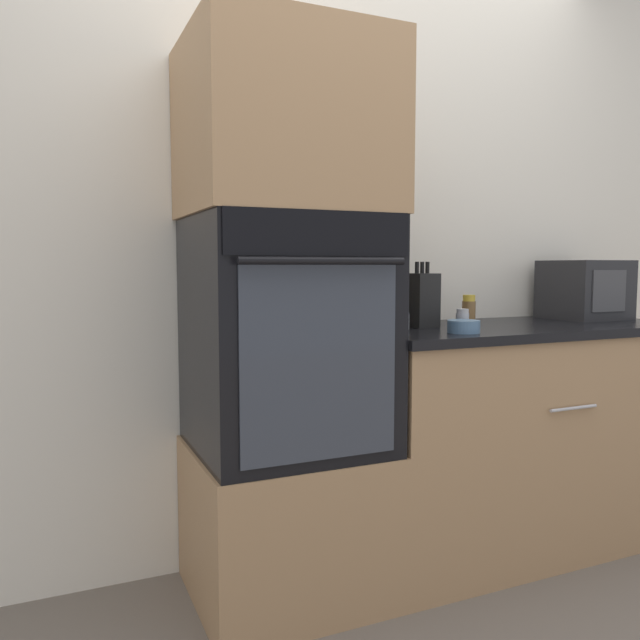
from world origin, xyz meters
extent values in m
plane|color=#6B6056|center=(0.00, 0.00, 0.00)|extent=(12.00, 12.00, 0.00)
cube|color=silver|center=(0.00, 0.63, 1.25)|extent=(8.00, 0.05, 2.50)
cube|color=#A87F56|center=(-0.32, 0.30, 0.27)|extent=(0.65, 0.60, 0.53)
cube|color=black|center=(-0.32, 0.30, 0.93)|extent=(0.62, 0.59, 0.80)
cube|color=black|center=(-0.32, 0.00, 1.26)|extent=(0.60, 0.01, 0.14)
cube|color=orange|center=(-0.32, 0.00, 1.26)|extent=(0.09, 0.00, 0.03)
cube|color=#333842|center=(-0.32, 0.00, 0.87)|extent=(0.51, 0.01, 0.60)
cylinder|color=black|center=(-0.32, -0.03, 1.18)|extent=(0.53, 0.02, 0.02)
cube|color=#A87F56|center=(-0.32, 0.30, 1.62)|extent=(0.65, 0.60, 0.58)
cube|color=#A87F56|center=(0.69, 0.30, 0.45)|extent=(1.38, 0.60, 0.89)
cube|color=black|center=(0.69, 0.30, 0.91)|extent=(1.40, 0.63, 0.03)
cylinder|color=#B7B7BC|center=(0.69, -0.01, 0.64)|extent=(0.22, 0.01, 0.01)
cube|color=#232326|center=(1.16, 0.40, 1.06)|extent=(0.31, 0.30, 0.26)
cube|color=#3D3D3F|center=(1.14, 0.25, 1.06)|extent=(0.19, 0.01, 0.18)
cube|color=black|center=(0.27, 0.36, 1.03)|extent=(0.10, 0.12, 0.21)
cylinder|color=black|center=(0.25, 0.36, 1.16)|extent=(0.02, 0.02, 0.04)
cylinder|color=black|center=(0.27, 0.36, 1.16)|extent=(0.02, 0.02, 0.04)
cylinder|color=black|center=(0.29, 0.36, 1.16)|extent=(0.02, 0.02, 0.04)
cylinder|color=#517599|center=(0.29, 0.12, 0.95)|extent=(0.12, 0.12, 0.05)
cylinder|color=#427047|center=(0.07, 0.34, 0.96)|extent=(0.05, 0.05, 0.06)
cylinder|color=red|center=(0.07, 0.34, 1.00)|extent=(0.05, 0.05, 0.02)
cylinder|color=silver|center=(0.15, 0.31, 0.96)|extent=(0.05, 0.05, 0.06)
cylinder|color=gold|center=(0.15, 0.31, 1.00)|extent=(0.05, 0.05, 0.02)
cylinder|color=silver|center=(0.37, 0.24, 0.96)|extent=(0.05, 0.05, 0.06)
cylinder|color=#B7B7BC|center=(0.37, 0.24, 0.99)|extent=(0.05, 0.05, 0.02)
cylinder|color=brown|center=(0.53, 0.41, 0.97)|extent=(0.06, 0.06, 0.09)
cylinder|color=gold|center=(0.53, 0.41, 1.03)|extent=(0.05, 0.05, 0.03)
camera|label=1|loc=(-1.08, -1.70, 1.16)|focal=35.00mm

